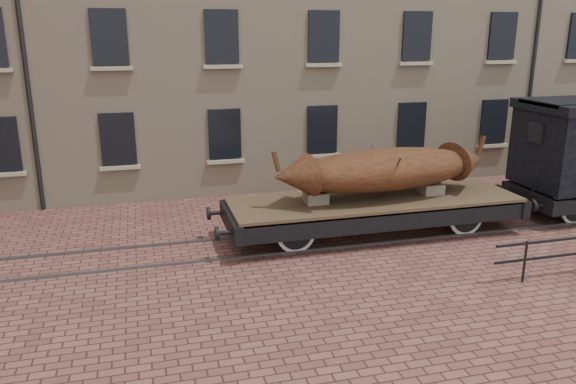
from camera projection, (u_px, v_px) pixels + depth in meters
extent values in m
plane|color=brown|center=(343.00, 237.00, 15.75)|extent=(90.00, 90.00, 0.00)
cube|color=black|center=(0.00, 144.00, 17.37)|extent=(1.10, 0.12, 1.70)
cube|color=tan|center=(4.00, 174.00, 17.58)|extent=(1.30, 0.18, 0.12)
cube|color=black|center=(118.00, 139.00, 18.25)|extent=(1.10, 0.12, 1.70)
cube|color=tan|center=(120.00, 168.00, 18.45)|extent=(1.30, 0.18, 0.12)
cube|color=black|center=(225.00, 134.00, 19.12)|extent=(1.10, 0.12, 1.70)
cube|color=tan|center=(226.00, 161.00, 19.33)|extent=(1.30, 0.18, 0.12)
cube|color=black|center=(322.00, 129.00, 19.99)|extent=(1.10, 0.12, 1.70)
cube|color=tan|center=(322.00, 156.00, 20.20)|extent=(1.30, 0.18, 0.12)
cube|color=black|center=(411.00, 125.00, 20.87)|extent=(1.10, 0.12, 1.70)
cube|color=tan|center=(411.00, 151.00, 21.08)|extent=(1.30, 0.18, 0.12)
cube|color=black|center=(493.00, 121.00, 21.74)|extent=(1.10, 0.12, 1.70)
cube|color=tan|center=(492.00, 146.00, 21.95)|extent=(1.30, 0.18, 0.12)
cube|color=black|center=(569.00, 118.00, 22.62)|extent=(1.10, 0.12, 1.70)
cube|color=tan|center=(567.00, 141.00, 22.82)|extent=(1.30, 0.18, 0.12)
cube|color=black|center=(109.00, 37.00, 17.36)|extent=(1.10, 0.12, 1.70)
cube|color=tan|center=(112.00, 68.00, 17.57)|extent=(1.30, 0.18, 0.12)
cube|color=black|center=(222.00, 37.00, 18.23)|extent=(1.10, 0.12, 1.70)
cube|color=tan|center=(223.00, 67.00, 18.44)|extent=(1.30, 0.18, 0.12)
cube|color=black|center=(324.00, 36.00, 19.11)|extent=(1.10, 0.12, 1.70)
cube|color=tan|center=(324.00, 65.00, 19.31)|extent=(1.30, 0.18, 0.12)
cube|color=black|center=(417.00, 36.00, 19.98)|extent=(1.10, 0.12, 1.70)
cube|color=tan|center=(416.00, 63.00, 20.19)|extent=(1.30, 0.18, 0.12)
cube|color=black|center=(502.00, 36.00, 20.85)|extent=(1.10, 0.12, 1.70)
cube|color=tan|center=(501.00, 62.00, 21.06)|extent=(1.30, 0.18, 0.12)
cube|color=#59595E|center=(352.00, 246.00, 15.08)|extent=(30.00, 0.08, 0.06)
cube|color=#59595E|center=(334.00, 228.00, 16.41)|extent=(30.00, 0.08, 0.06)
cylinder|color=black|center=(525.00, 262.00, 12.84)|extent=(0.06, 0.06, 1.00)
cube|color=brown|center=(375.00, 200.00, 15.70)|extent=(8.14, 2.39, 0.13)
cube|color=black|center=(391.00, 222.00, 14.74)|extent=(8.14, 0.17, 0.49)
cube|color=black|center=(359.00, 198.00, 16.80)|extent=(8.14, 0.17, 0.49)
cube|color=black|center=(231.00, 221.00, 14.76)|extent=(0.24, 2.50, 0.49)
cylinder|color=black|center=(224.00, 233.00, 13.93)|extent=(0.38, 0.11, 0.11)
cylinder|color=black|center=(217.00, 233.00, 13.88)|extent=(0.09, 0.35, 0.35)
cylinder|color=black|center=(215.00, 213.00, 15.43)|extent=(0.38, 0.11, 0.11)
cylinder|color=black|center=(209.00, 214.00, 15.39)|extent=(0.09, 0.35, 0.35)
cube|color=black|center=(500.00, 198.00, 16.79)|extent=(0.24, 2.50, 0.49)
cylinder|color=black|center=(527.00, 205.00, 16.11)|extent=(0.38, 0.11, 0.11)
cylinder|color=black|center=(532.00, 205.00, 16.15)|extent=(0.09, 0.35, 0.35)
cylinder|color=black|center=(493.00, 190.00, 17.62)|extent=(0.38, 0.11, 0.11)
cylinder|color=black|center=(498.00, 190.00, 17.66)|extent=(0.09, 0.35, 0.35)
cylinder|color=black|center=(289.00, 225.00, 15.21)|extent=(0.11, 2.06, 0.11)
cylinder|color=beige|center=(296.00, 234.00, 14.55)|extent=(1.04, 0.08, 1.04)
cylinder|color=black|center=(296.00, 234.00, 14.55)|extent=(0.85, 0.11, 0.85)
cube|color=black|center=(297.00, 226.00, 14.35)|extent=(0.98, 0.09, 0.11)
cylinder|color=beige|center=(282.00, 217.00, 15.88)|extent=(1.04, 0.08, 1.04)
cylinder|color=black|center=(282.00, 217.00, 15.88)|extent=(0.85, 0.11, 0.85)
cube|color=black|center=(281.00, 207.00, 15.93)|extent=(0.98, 0.09, 0.11)
cylinder|color=black|center=(453.00, 210.00, 16.46)|extent=(0.11, 2.06, 0.11)
cylinder|color=beige|center=(466.00, 218.00, 15.79)|extent=(1.04, 0.08, 1.04)
cylinder|color=black|center=(466.00, 218.00, 15.79)|extent=(0.85, 0.11, 0.85)
cube|color=black|center=(470.00, 210.00, 15.60)|extent=(0.98, 0.09, 0.11)
cylinder|color=beige|center=(440.00, 203.00, 17.13)|extent=(1.04, 0.08, 1.04)
cylinder|color=black|center=(440.00, 203.00, 17.13)|extent=(0.85, 0.11, 0.85)
cube|color=black|center=(439.00, 194.00, 17.18)|extent=(0.98, 0.09, 0.11)
cube|color=black|center=(374.00, 215.00, 15.82)|extent=(4.34, 0.07, 0.07)
cube|color=gray|center=(316.00, 197.00, 15.21)|extent=(0.60, 0.54, 0.30)
cube|color=gray|center=(431.00, 188.00, 16.07)|extent=(0.60, 0.54, 0.30)
ellipsoid|color=brown|center=(385.00, 169.00, 15.52)|extent=(5.90, 2.29, 1.15)
cone|color=brown|center=(292.00, 176.00, 14.61)|extent=(1.09, 1.18, 1.09)
cube|color=brown|center=(276.00, 162.00, 14.34)|extent=(0.24, 0.14, 0.55)
cone|color=brown|center=(467.00, 160.00, 16.41)|extent=(1.09, 1.18, 1.09)
cube|color=brown|center=(481.00, 145.00, 16.44)|extent=(0.24, 0.14, 0.55)
cylinder|color=#453525|center=(392.00, 178.00, 15.13)|extent=(0.05, 0.98, 1.38)
cylinder|color=#453525|center=(378.00, 170.00, 15.99)|extent=(0.05, 0.98, 1.38)
cube|color=black|center=(529.00, 198.00, 17.05)|extent=(0.22, 2.41, 0.45)
cylinder|color=black|center=(533.00, 206.00, 16.20)|extent=(0.08, 0.32, 0.32)
cylinder|color=black|center=(500.00, 192.00, 17.68)|extent=(0.08, 0.32, 0.32)
cylinder|color=black|center=(558.00, 202.00, 17.39)|extent=(0.10, 1.91, 0.10)
cylinder|color=beige|center=(575.00, 209.00, 16.72)|extent=(0.96, 0.07, 0.96)
cylinder|color=black|center=(575.00, 209.00, 16.72)|extent=(0.79, 0.10, 0.79)
cylinder|color=beige|center=(542.00, 195.00, 18.06)|extent=(0.96, 0.07, 0.96)
cylinder|color=black|center=(542.00, 195.00, 18.06)|extent=(0.79, 0.10, 0.79)
cube|color=black|center=(536.00, 132.00, 16.49)|extent=(0.08, 0.60, 0.60)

